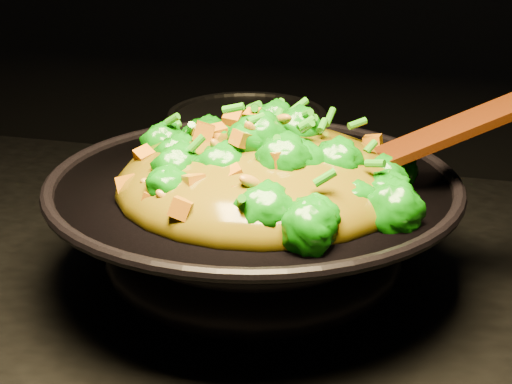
% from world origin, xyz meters
% --- Properties ---
extents(wok, '(0.43, 0.43, 0.11)m').
position_xyz_m(wok, '(0.02, 0.08, 0.96)').
color(wok, black).
rests_on(wok, stovetop).
extents(stir_fry, '(0.35, 0.35, 0.10)m').
position_xyz_m(stir_fry, '(0.03, 0.06, 1.06)').
color(stir_fry, '#0E7308').
rests_on(stir_fry, wok).
extents(spatula, '(0.29, 0.14, 0.12)m').
position_xyz_m(spatula, '(0.19, 0.12, 1.06)').
color(spatula, '#3E1409').
rests_on(spatula, wok).
extents(back_pot, '(0.23, 0.23, 0.11)m').
position_xyz_m(back_pot, '(-0.05, 0.32, 0.96)').
color(back_pot, black).
rests_on(back_pot, stovetop).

